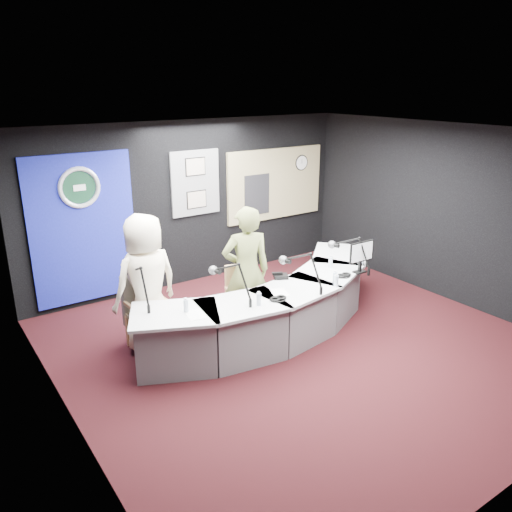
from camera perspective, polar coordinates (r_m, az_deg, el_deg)
ground at (r=7.06m, az=5.11°, el=-9.92°), size 6.00×6.00×0.00m
ceiling at (r=6.22m, az=5.88°, el=13.31°), size 6.00×6.00×0.02m
wall_back at (r=8.92m, az=-7.04°, el=5.84°), size 6.00×0.02×2.80m
wall_left at (r=5.22m, az=-20.81°, el=-4.91°), size 0.02×6.00×2.80m
wall_right at (r=8.68m, az=20.88°, el=4.37°), size 0.02×6.00×2.80m
broadcast_desk at (r=7.25m, az=2.11°, el=-5.74°), size 4.50×1.90×0.75m
backdrop_panel at (r=8.25m, az=-18.63°, el=2.82°), size 1.60×0.05×2.30m
agency_seal at (r=8.07m, az=-19.03°, el=7.20°), size 0.63×0.07×0.63m
seal_center at (r=8.07m, az=-19.04°, el=7.20°), size 0.48×0.01×0.48m
pinboard at (r=8.84m, az=-6.76°, el=8.06°), size 0.90×0.04×1.10m
framed_photo_upper at (r=8.77m, az=-6.73°, el=9.82°), size 0.34×0.02×0.27m
framed_photo_lower at (r=8.88m, az=-6.59°, el=6.25°), size 0.34×0.02×0.27m
booth_window_frame at (r=9.78m, az=2.17°, el=8.02°), size 2.12×0.06×1.32m
booth_glow at (r=9.77m, az=2.21°, el=8.01°), size 2.00×0.02×1.20m
equipment_rack at (r=9.53m, az=0.09°, el=6.82°), size 0.55×0.02×0.75m
wall_clock at (r=10.06m, az=5.08°, el=10.29°), size 0.28×0.01×0.28m
armchair_left at (r=6.97m, az=-11.82°, el=-6.47°), size 0.54×0.54×0.91m
armchair_right at (r=7.17m, az=-1.07°, el=-4.61°), size 0.74×0.74×1.07m
draped_jacket at (r=7.12m, az=-12.77°, el=-4.55°), size 0.50×0.13×0.70m
person_man at (r=6.79m, az=-12.08°, el=-2.94°), size 0.96×0.69×1.83m
person_woman at (r=7.02m, az=-1.09°, el=-1.76°), size 0.77×0.63×1.84m
computer_monitor at (r=7.52m, az=11.58°, el=0.49°), size 0.45×0.03×0.30m
desk_phone at (r=7.26m, az=2.77°, el=-2.27°), size 0.25×0.23×0.05m
headphones_near at (r=7.42m, az=9.73°, el=-2.12°), size 0.20×0.20×0.03m
headphones_far at (r=6.56m, az=2.47°, el=-4.73°), size 0.21×0.21×0.04m
paper_stack at (r=6.20m, az=-6.76°, el=-6.48°), size 0.26×0.33×0.00m
notepad at (r=6.78m, az=2.63°, el=-4.06°), size 0.29×0.34×0.00m
boom_mic_a at (r=6.49m, az=-12.92°, el=-2.79°), size 0.16×0.74×0.60m
boom_mic_b at (r=6.43m, az=-2.77°, el=-2.53°), size 0.29×0.71×0.60m
boom_mic_c at (r=6.81m, az=5.12°, el=-1.31°), size 0.29×0.72×0.60m
boom_mic_d at (r=7.57m, az=10.44°, el=0.53°), size 0.30×0.71×0.60m
water_bottles at (r=6.90m, az=3.86°, el=-2.89°), size 3.06×0.68×0.18m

